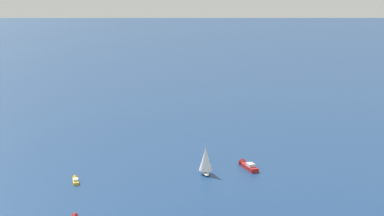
# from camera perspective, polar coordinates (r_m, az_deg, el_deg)

# --- Properties ---
(sailboat_far_port) EXTENTS (7.31, 4.98, 9.10)m
(sailboat_far_port) POSITION_cam_1_polar(r_m,az_deg,el_deg) (173.95, 1.33, -5.11)
(sailboat_far_port) COLOR white
(sailboat_far_port) RESTS_ON ground_plane
(motorboat_inshore) EXTENTS (6.10, 4.12, 1.75)m
(motorboat_inshore) POSITION_cam_1_polar(r_m,az_deg,el_deg) (171.47, -11.24, -6.89)
(motorboat_inshore) COLOR gold
(motorboat_inshore) RESTS_ON ground_plane
(motorboat_ahead) EXTENTS (9.06, 6.97, 2.68)m
(motorboat_ahead) POSITION_cam_1_polar(r_m,az_deg,el_deg) (181.08, 5.44, -5.61)
(motorboat_ahead) COLOR #B21E1E
(motorboat_ahead) RESTS_ON ground_plane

